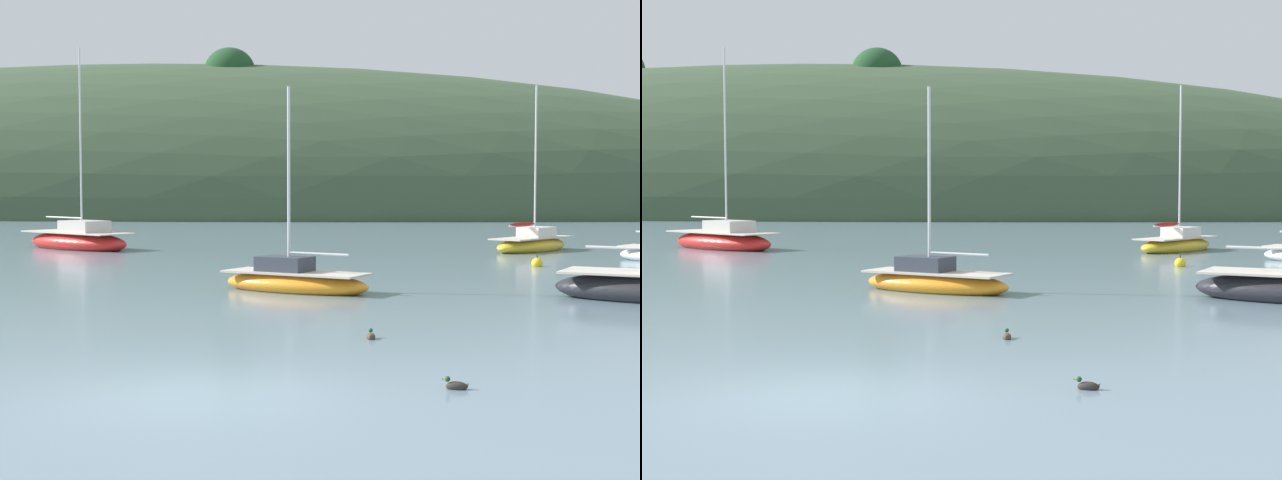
# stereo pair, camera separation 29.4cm
# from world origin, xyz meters

# --- Properties ---
(ground_plane) EXTENTS (400.00, 400.00, 0.00)m
(ground_plane) POSITION_xyz_m (0.00, 0.00, 0.00)
(ground_plane) COLOR slate
(far_shoreline_hill) EXTENTS (150.00, 36.00, 33.61)m
(far_shoreline_hill) POSITION_xyz_m (-25.08, 83.01, 0.06)
(far_shoreline_hill) COLOR #384C33
(far_shoreline_hill) RESTS_ON ground
(sailboat_teal_outer) EXTENTS (7.07, 5.91, 10.03)m
(sailboat_teal_outer) POSITION_xyz_m (-13.03, 31.99, 0.42)
(sailboat_teal_outer) COLOR red
(sailboat_teal_outer) RESTS_ON ground
(sailboat_cream_ketch) EXTENTS (4.73, 5.43, 8.03)m
(sailboat_cream_ketch) POSITION_xyz_m (8.95, 32.47, 0.35)
(sailboat_cream_ketch) COLOR gold
(sailboat_cream_ketch) RESTS_ON ground
(sailboat_black_sloop) EXTENTS (5.06, 3.48, 6.24)m
(sailboat_black_sloop) POSITION_xyz_m (-0.23, 14.30, 0.31)
(sailboat_black_sloop) COLOR orange
(sailboat_black_sloop) RESTS_ON ground
(mooring_buoy_outer) EXTENTS (0.44, 0.44, 0.54)m
(mooring_buoy_outer) POSITION_xyz_m (8.09, 23.78, 0.12)
(mooring_buoy_outer) COLOR yellow
(mooring_buoy_outer) RESTS_ON ground
(duck_lone_right) EXTENTS (0.21, 0.43, 0.24)m
(duck_lone_right) POSITION_xyz_m (2.39, 5.63, 0.05)
(duck_lone_right) COLOR #473828
(duck_lone_right) RESTS_ON ground
(duck_straggler) EXTENTS (0.43, 0.22, 0.24)m
(duck_straggler) POSITION_xyz_m (3.92, 0.81, 0.05)
(duck_straggler) COLOR #2D2823
(duck_straggler) RESTS_ON ground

